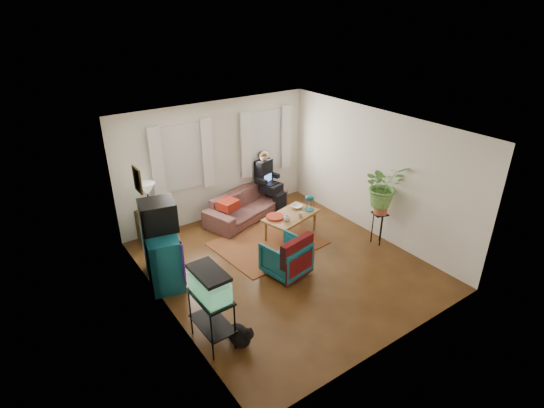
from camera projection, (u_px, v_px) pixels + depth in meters
floor at (284, 265)px, 7.91m from camera, size 4.50×5.00×0.01m
ceiling at (286, 129)px, 6.78m from camera, size 4.50×5.00×0.01m
wall_back at (217, 161)px, 9.19m from camera, size 4.50×0.01×2.60m
wall_front at (400, 270)px, 5.50m from camera, size 4.50×0.01×2.60m
wall_left at (161, 240)px, 6.19m from camera, size 0.01×5.00×2.60m
wall_right at (375, 174)px, 8.50m from camera, size 0.01×5.00×2.60m
window_left at (182, 158)px, 8.65m from camera, size 1.08×0.04×1.38m
window_right at (265, 140)px, 9.71m from camera, size 1.08×0.04×1.38m
curtains_left at (183, 159)px, 8.59m from camera, size 1.36×0.06×1.50m
curtains_right at (267, 141)px, 9.65m from camera, size 1.36×0.06×1.50m
picture_frame at (138, 180)px, 6.55m from camera, size 0.04×0.32×0.40m
area_rug at (268, 243)px, 8.59m from camera, size 2.13×1.77×0.01m
sofa at (247, 201)px, 9.48m from camera, size 2.21×1.39×0.81m
seated_person at (267, 182)px, 9.92m from camera, size 0.68×0.76×1.23m
side_table at (152, 225)px, 8.63m from camera, size 0.57×0.57×0.66m
table_lamp at (148, 198)px, 8.36m from camera, size 0.42×0.42×0.60m
dresser at (163, 256)px, 7.31m from camera, size 0.74×1.15×0.95m
crt_tv at (158, 215)px, 7.08m from camera, size 0.68×0.64×0.51m
aquarium_stand at (212, 319)px, 5.98m from camera, size 0.42×0.73×0.81m
aquarium at (209, 283)px, 5.71m from camera, size 0.38×0.67×0.42m
black_cat at (239, 334)px, 6.02m from camera, size 0.39×0.50×0.38m
armchair at (286, 256)px, 7.52m from camera, size 0.81×0.77×0.72m
serape_throw at (298, 255)px, 7.28m from camera, size 0.74×0.30×0.59m
coffee_table at (291, 225)px, 8.79m from camera, size 1.29×0.91×0.49m
cup_a at (287, 219)px, 8.42m from camera, size 0.16×0.16×0.10m
cup_b at (300, 214)px, 8.59m from camera, size 0.13×0.13×0.10m
bowl at (296, 207)px, 8.96m from camera, size 0.28×0.28×0.06m
snack_tray at (275, 217)px, 8.55m from camera, size 0.44×0.44×0.04m
birdcage at (309, 203)px, 8.80m from camera, size 0.23×0.23×0.34m
plant_stand at (378, 228)px, 8.48m from camera, size 0.35×0.35×0.67m
potted_plant at (383, 192)px, 8.13m from camera, size 0.93×0.86×0.85m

